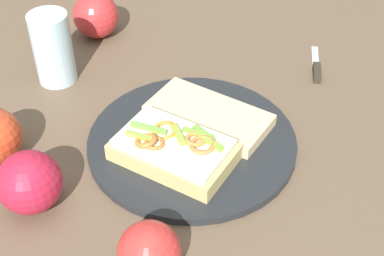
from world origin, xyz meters
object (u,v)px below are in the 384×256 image
(plate, at_px, (192,142))
(apple_2, at_px, (149,252))
(apple_0, at_px, (30,182))
(bread_slice_side, at_px, (209,115))
(knife, at_px, (316,68))
(drinking_glass, at_px, (53,48))
(sandwich, at_px, (174,149))
(apple_1, at_px, (96,15))

(plate, bearing_deg, apple_2, -127.85)
(plate, bearing_deg, apple_0, -176.07)
(plate, bearing_deg, bread_slice_side, 33.84)
(apple_0, relative_size, knife, 0.82)
(apple_2, bearing_deg, drinking_glass, 89.48)
(drinking_glass, bearing_deg, sandwich, -71.24)
(apple_0, height_order, drinking_glass, drinking_glass)
(knife, bearing_deg, apple_0, 133.60)
(plate, xyz_separation_m, knife, (0.27, 0.08, -0.00))
(bread_slice_side, xyz_separation_m, knife, (0.23, 0.05, -0.02))
(sandwich, bearing_deg, bread_slice_side, -89.89)
(bread_slice_side, bearing_deg, plate, 91.66)
(apple_0, xyz_separation_m, apple_1, (0.20, 0.37, 0.00))
(bread_slice_side, height_order, apple_0, apple_0)
(bread_slice_side, bearing_deg, knife, -109.74)
(apple_2, xyz_separation_m, knife, (0.41, 0.25, -0.03))
(sandwich, relative_size, bread_slice_side, 1.05)
(plate, height_order, drinking_glass, drinking_glass)
(plate, distance_m, knife, 0.28)
(bread_slice_side, relative_size, apple_0, 2.19)
(sandwich, bearing_deg, knife, -105.24)
(sandwich, height_order, apple_0, apple_0)
(apple_1, distance_m, drinking_glass, 0.15)
(apple_0, height_order, apple_1, apple_1)
(sandwich, height_order, apple_1, apple_1)
(knife, bearing_deg, plate, 139.05)
(knife, bearing_deg, drinking_glass, 100.68)
(apple_1, bearing_deg, apple_0, -119.20)
(apple_1, xyz_separation_m, apple_2, (-0.11, -0.52, -0.01))
(apple_1, bearing_deg, knife, -41.98)
(apple_1, distance_m, knife, 0.41)
(apple_0, distance_m, knife, 0.52)
(apple_0, height_order, knife, apple_0)
(apple_0, bearing_deg, knife, 10.56)
(plate, relative_size, sandwich, 1.60)
(apple_1, bearing_deg, bread_slice_side, -77.98)
(plate, height_order, knife, knife)
(bread_slice_side, relative_size, apple_1, 2.15)
(apple_0, distance_m, apple_2, 0.19)
(sandwich, height_order, apple_2, apple_2)
(sandwich, bearing_deg, plate, -89.79)
(drinking_glass, bearing_deg, apple_0, -111.04)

